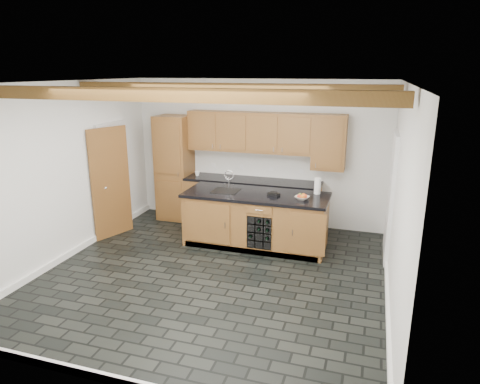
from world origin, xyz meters
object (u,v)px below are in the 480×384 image
at_px(kitchen_scale, 274,194).
at_px(island, 256,220).
at_px(paper_towel, 317,186).
at_px(fruit_bowl, 302,198).

bearing_deg(kitchen_scale, island, -161.86).
height_order(island, paper_towel, paper_towel).
xyz_separation_m(fruit_bowl, paper_towel, (0.19, 0.40, 0.11)).
bearing_deg(kitchen_scale, paper_towel, 44.70).
bearing_deg(paper_towel, fruit_bowl, -115.14).
relative_size(island, paper_towel, 9.03).
bearing_deg(fruit_bowl, island, 173.55).
distance_m(island, fruit_bowl, 0.94).
distance_m(island, kitchen_scale, 0.58).
distance_m(island, paper_towel, 1.20).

